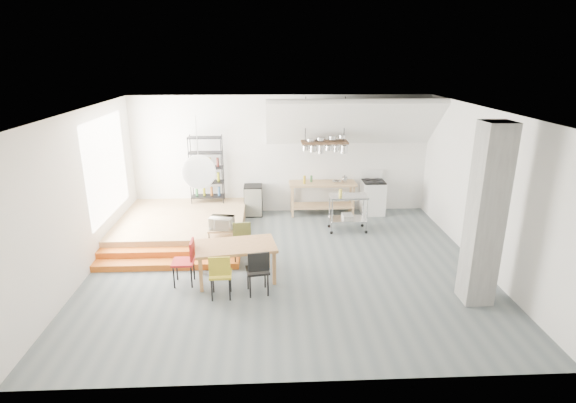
{
  "coord_description": "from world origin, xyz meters",
  "views": [
    {
      "loc": [
        -0.38,
        -8.48,
        4.21
      ],
      "look_at": [
        0.05,
        0.8,
        1.15
      ],
      "focal_mm": 28.0,
      "sensor_mm": 36.0,
      "label": 1
    }
  ],
  "objects_px": {
    "stove": "(373,197)",
    "mini_fridge": "(253,200)",
    "dining_table": "(236,249)",
    "rolling_cart": "(348,208)"
  },
  "relations": [
    {
      "from": "stove",
      "to": "mini_fridge",
      "type": "xyz_separation_m",
      "value": [
        -3.28,
        0.04,
        -0.07
      ]
    },
    {
      "from": "rolling_cart",
      "to": "mini_fridge",
      "type": "xyz_separation_m",
      "value": [
        -2.38,
        1.29,
        -0.18
      ]
    },
    {
      "from": "stove",
      "to": "mini_fridge",
      "type": "height_order",
      "value": "stove"
    },
    {
      "from": "stove",
      "to": "dining_table",
      "type": "distance_m",
      "value": 5.09
    },
    {
      "from": "dining_table",
      "to": "rolling_cart",
      "type": "bearing_deg",
      "value": 34.01
    },
    {
      "from": "dining_table",
      "to": "mini_fridge",
      "type": "xyz_separation_m",
      "value": [
        0.23,
        3.72,
        -0.23
      ]
    },
    {
      "from": "stove",
      "to": "dining_table",
      "type": "bearing_deg",
      "value": -133.76
    },
    {
      "from": "dining_table",
      "to": "rolling_cart",
      "type": "distance_m",
      "value": 3.57
    },
    {
      "from": "dining_table",
      "to": "rolling_cart",
      "type": "height_order",
      "value": "rolling_cart"
    },
    {
      "from": "mini_fridge",
      "to": "rolling_cart",
      "type": "bearing_deg",
      "value": -28.44
    }
  ]
}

